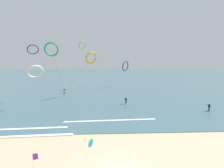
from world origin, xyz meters
TOP-DOWN VIEW (x-y plane):
  - sea_water at (0.00, 107.04)m, footprint 400.00×200.00m
  - surfer_coral at (3.47, 21.55)m, footprint 1.40×0.67m
  - surfer_cobalt at (20.60, 15.78)m, footprint 1.40×0.62m
  - surfer_teal at (-15.65, 34.41)m, footprint 1.40×0.65m
  - kite_charcoal at (-23.34, 31.42)m, footprint 9.58×4.74m
  - kite_navy at (6.62, 47.71)m, footprint 24.11×15.26m
  - kite_emerald at (-16.38, 27.62)m, footprint 3.71×8.32m
  - kite_amber at (-6.12, 31.82)m, footprint 11.66×4.60m
  - kite_ivory at (-17.26, 19.63)m, footprint 4.05×16.73m
  - kite_lime at (-12.99, 57.07)m, footprint 4.74×24.76m
  - surfboard_spare at (-3.38, 4.80)m, footprint 0.54×1.91m
  - beach_flag at (-8.00, -0.26)m, footprint 0.47×0.12m
  - wave_crest_near at (-12.84, 6.72)m, footprint 13.25×1.09m
  - wave_crest_mid at (-14.97, 8.93)m, footprint 14.60×1.15m
  - wave_crest_far at (-0.63, 11.62)m, footprint 16.59×1.26m

SIDE VIEW (x-z plane):
  - sea_water at x=0.00m, z-range 0.00..0.08m
  - surfboard_spare at x=-3.38m, z-range -0.06..0.14m
  - wave_crest_near at x=-12.84m, z-range 0.00..0.12m
  - wave_crest_mid at x=-14.97m, z-range 0.00..0.12m
  - wave_crest_far at x=-0.63m, z-range 0.00..0.12m
  - surfer_coral at x=3.47m, z-range -0.03..1.67m
  - surfer_cobalt at x=20.60m, z-range -0.03..1.67m
  - surfer_teal at x=-15.65m, z-range -0.03..1.67m
  - beach_flag at x=-8.00m, z-range 0.38..2.63m
  - kite_ivory at x=-17.26m, z-range 3.37..13.35m
  - kite_navy at x=6.62m, z-range 3.29..14.13m
  - kite_amber at x=-6.12m, z-range 4.94..18.58m
  - kite_emerald at x=-16.38m, z-range 5.99..21.88m
  - kite_charcoal at x=-23.34m, z-range 6.37..21.98m
  - kite_lime at x=-12.99m, z-range 8.31..28.38m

